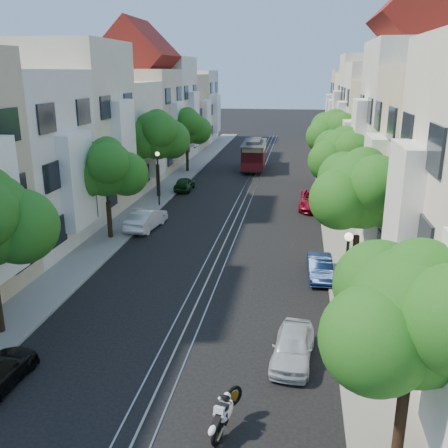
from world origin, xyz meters
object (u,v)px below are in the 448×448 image
at_px(tree_w_b, 107,170).
at_px(tree_e_c, 343,156).
at_px(tree_w_c, 157,136).
at_px(parked_car_e_near, 293,346).
at_px(lamp_east, 346,268).
at_px(parked_car_w_mid, 146,219).
at_px(cable_car, 254,153).
at_px(parked_car_e_far, 314,200).
at_px(parked_car_e_mid, 320,267).
at_px(tree_w_d, 187,127).
at_px(parked_car_w_far, 184,184).
at_px(lamp_west, 158,171).
at_px(tree_e_b, 362,192).
at_px(tree_e_a, 416,320).
at_px(sportbike_rider, 224,412).
at_px(tree_e_d, 334,133).

bearing_deg(tree_w_b, tree_e_c, 22.62).
relative_size(tree_w_c, parked_car_e_near, 2.04).
height_order(lamp_east, parked_car_w_mid, lamp_east).
bearing_deg(cable_car, parked_car_e_far, -69.74).
distance_m(tree_e_c, parked_car_w_mid, 13.92).
bearing_deg(parked_car_e_mid, parked_car_e_far, 87.32).
xyz_separation_m(tree_w_c, parked_car_e_far, (12.74, -1.76, -4.41)).
bearing_deg(tree_w_d, parked_car_w_far, -79.48).
relative_size(tree_e_c, cable_car, 0.86).
distance_m(lamp_west, parked_car_w_far, 6.16).
xyz_separation_m(tree_e_b, parked_car_e_far, (-1.66, 14.24, -4.07)).
relative_size(tree_w_d, lamp_west, 1.57).
bearing_deg(tree_e_c, cable_car, 112.50).
relative_size(parked_car_e_mid, parked_car_e_far, 0.71).
xyz_separation_m(tree_e_b, cable_car, (-7.76, 29.73, -3.02)).
height_order(tree_w_c, parked_car_w_mid, tree_w_c).
bearing_deg(cable_car, parked_car_w_mid, -104.08).
relative_size(tree_e_b, parked_car_e_near, 1.92).
bearing_deg(tree_e_b, parked_car_e_far, 96.65).
height_order(parked_car_e_mid, parked_car_w_far, parked_car_w_far).
distance_m(tree_e_a, tree_e_b, 12.00).
bearing_deg(sportbike_rider, parked_car_w_mid, 129.22).
bearing_deg(tree_e_d, tree_w_c, -157.38).
height_order(tree_e_a, tree_e_b, tree_e_b).
relative_size(lamp_east, parked_car_e_far, 0.87).
bearing_deg(parked_car_w_far, lamp_west, 82.47).
relative_size(tree_w_c, tree_w_d, 1.09).
xyz_separation_m(tree_w_d, parked_car_e_mid, (12.74, -26.28, -4.04)).
xyz_separation_m(tree_e_a, tree_e_b, (0.00, 12.00, 0.34)).
distance_m(lamp_east, parked_car_e_far, 19.35).
relative_size(tree_w_d, lamp_east, 1.57).
bearing_deg(sportbike_rider, tree_w_b, 136.40).
height_order(cable_car, parked_car_e_far, cable_car).
relative_size(lamp_west, parked_car_e_near, 1.20).
height_order(sportbike_rider, parked_car_e_far, parked_car_e_far).
distance_m(tree_e_b, parked_car_e_mid, 4.55).
xyz_separation_m(lamp_east, lamp_west, (-12.60, 18.00, 0.00)).
bearing_deg(tree_e_c, tree_w_c, 160.85).
bearing_deg(tree_e_b, tree_e_d, 90.00).
bearing_deg(parked_car_e_near, cable_car, 103.00).
distance_m(tree_w_c, parked_car_w_mid, 9.78).
height_order(tree_e_d, tree_w_b, tree_e_d).
xyz_separation_m(tree_w_c, lamp_east, (13.44, -20.98, -2.22)).
height_order(cable_car, parked_car_e_mid, cable_car).
height_order(tree_e_d, tree_w_c, tree_w_c).
relative_size(cable_car, parked_car_e_mid, 2.25).
bearing_deg(tree_e_c, parked_car_e_mid, -99.18).
bearing_deg(parked_car_e_far, tree_e_d, 80.57).
relative_size(tree_e_a, parked_car_e_far, 1.31).
height_order(tree_e_a, lamp_west, tree_e_a).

